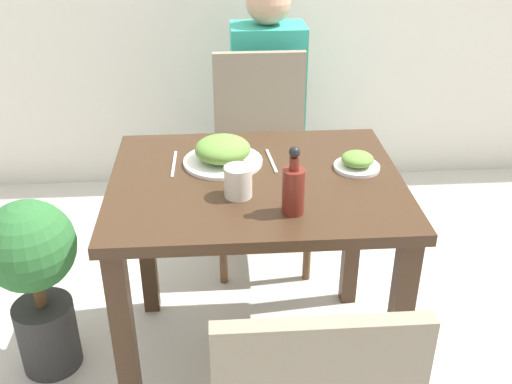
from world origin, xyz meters
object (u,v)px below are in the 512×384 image
(drink_cup, at_px, (238,182))
(sauce_bottle, at_px, (293,188))
(chair_far, at_px, (261,148))
(side_plate, at_px, (357,162))
(potted_plant_left, at_px, (35,273))
(person_figure, at_px, (267,107))
(food_plate, at_px, (223,152))

(drink_cup, distance_m, sauce_bottle, 0.18)
(chair_far, xyz_separation_m, drink_cup, (-0.13, -0.83, 0.28))
(drink_cup, relative_size, sauce_bottle, 0.47)
(side_plate, distance_m, potted_plant_left, 1.13)
(side_plate, relative_size, potted_plant_left, 0.22)
(sauce_bottle, relative_size, potted_plant_left, 0.30)
(chair_far, height_order, person_figure, person_figure)
(chair_far, height_order, side_plate, chair_far)
(potted_plant_left, bearing_deg, drink_cup, -11.07)
(person_figure, bearing_deg, sauce_bottle, -91.87)
(chair_far, distance_m, drink_cup, 0.89)
(side_plate, height_order, person_figure, person_figure)
(chair_far, bearing_deg, sauce_bottle, -89.12)
(chair_far, height_order, drink_cup, chair_far)
(chair_far, distance_m, potted_plant_left, 1.08)
(drink_cup, bearing_deg, side_plate, 21.57)
(chair_far, xyz_separation_m, sauce_bottle, (0.01, -0.94, 0.31))
(drink_cup, height_order, potted_plant_left, drink_cup)
(chair_far, bearing_deg, potted_plant_left, -139.33)
(food_plate, relative_size, potted_plant_left, 0.39)
(potted_plant_left, xyz_separation_m, person_figure, (0.87, 1.03, 0.18))
(drink_cup, height_order, person_figure, person_figure)
(chair_far, relative_size, sauce_bottle, 4.51)
(food_plate, height_order, sauce_bottle, sauce_bottle)
(sauce_bottle, relative_size, person_figure, 0.17)
(side_plate, xyz_separation_m, potted_plant_left, (-1.07, -0.02, -0.37))
(food_plate, xyz_separation_m, side_plate, (0.43, -0.07, -0.02))
(sauce_bottle, height_order, person_figure, person_figure)
(side_plate, bearing_deg, sauce_bottle, -132.82)
(potted_plant_left, relative_size, person_figure, 0.57)
(food_plate, bearing_deg, potted_plant_left, -172.09)
(food_plate, distance_m, drink_cup, 0.23)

